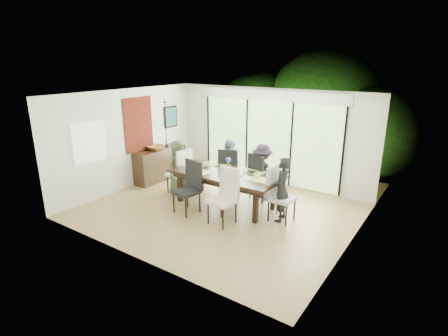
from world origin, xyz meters
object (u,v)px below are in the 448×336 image
Objects in this scene: chair_far_left at (229,169)px; vase at (228,170)px; table_top at (225,174)px; chair_near_right at (222,197)px; chair_left_end at (179,171)px; person_far_right at (262,172)px; chair_right_end at (282,194)px; laptop at (195,167)px; bowl at (156,148)px; chair_near_left at (186,188)px; chair_far_right at (262,176)px; cup_a at (206,164)px; sideboard at (159,164)px; cup_c at (257,175)px; person_far_left at (229,166)px; person_left_end at (179,167)px; person_right_end at (282,190)px; cup_b at (228,173)px.

vase is (0.50, -0.80, 0.29)m from chair_far_left.
vase reaches higher than table_top.
chair_near_right is at bearing 95.28° from chair_far_left.
chair_left_end is 2.21m from person_far_right.
chair_right_end is 3.33× the size of laptop.
vase is 2.78m from bowl.
chair_near_left is (-2.00, -0.87, 0.00)m from chair_right_end.
person_far_right is (1.05, 1.70, 0.11)m from chair_near_left.
chair_right_end is 2.36m from laptop.
table_top is 7.27× the size of laptop.
chair_far_right is 0.11m from person_far_right.
laptop is at bearing -120.96° from cup_a.
table_top is at bearing -10.58° from sideboard.
cup_a is 1.00× the size of cup_c.
person_far_left is (0.00, -0.02, 0.11)m from chair_far_left.
vase is at bearing -13.12° from laptop.
person_left_end reaches higher than bowl.
person_right_end reaches higher than chair_far_left.
table_top is 2.18× the size of chair_far_left.
chair_far_left is at bearing -100.01° from person_far_left.
person_far_left is at bearing 66.37° from chair_far_left.
vase is (1.55, 0.05, 0.29)m from chair_left_end.
table_top is at bearing -15.87° from laptop.
person_left_end reaches higher than chair_far_left.
cup_b is (-1.33, -0.10, 0.17)m from person_right_end.
chair_near_right is at bearing -60.11° from table_top.
chair_near_left reaches higher than cup_b.
sideboard is (-2.76, 0.46, -0.44)m from vase.
vase is 0.18m from cup_b.
person_far_right is 0.87× the size of sideboard.
person_far_left is 1.12m from cup_b.
cup_c is at bearing 98.41° from chair_left_end.
cup_a is (0.80, 0.15, 0.28)m from chair_left_end.
chair_near_right is (-1.00, -0.87, 0.00)m from chair_right_end.
chair_near_left is at bearing -172.91° from chair_near_right.
sideboard is at bearing -14.95° from chair_far_left.
vase is at bearing 45.00° from table_top.
person_right_end reaches higher than chair_near_right.
cup_a is (-0.20, 1.02, 0.28)m from chair_near_left.
person_right_end is 1.00× the size of person_far_right.
person_far_right is at bearing -57.42° from person_left_end.
person_right_end is at bearing 4.30° from cup_b.
person_right_end is (0.93, -0.85, 0.11)m from chair_far_right.
chair_right_end reaches higher than cup_a.
chair_right_end is at bearing 95.92° from chair_left_end.
cup_a is at bearing 172.41° from vase.
person_far_left reaches higher than chair_left_end.
bowl is at bearing 165.41° from chair_near_right.
chair_near_left is 1.11m from vase.
laptop is at bearing 93.66° from chair_right_end.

